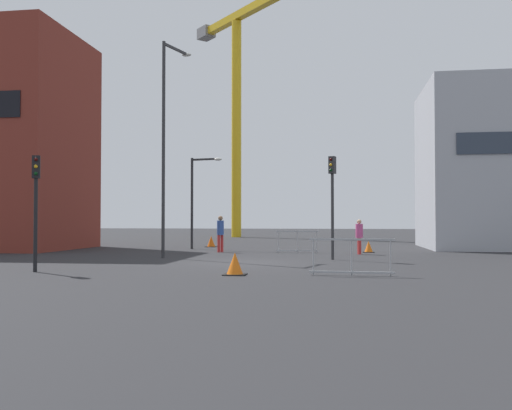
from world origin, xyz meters
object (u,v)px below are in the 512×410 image
at_px(traffic_light_verge, 332,191).
at_px(traffic_cone_by_barrier, 369,247).
at_px(construction_crane, 239,83).
at_px(streetlamp_tall, 166,133).
at_px(streetlamp_short, 197,193).
at_px(traffic_cone_striped, 235,264).
at_px(traffic_light_island, 36,193).
at_px(traffic_cone_orange, 211,242).
at_px(pedestrian_walking, 220,231).
at_px(pedestrian_waiting, 359,234).

distance_m(traffic_light_verge, traffic_cone_by_barrier, 6.18).
distance_m(construction_crane, traffic_light_verge, 31.58).
relative_size(streetlamp_tall, streetlamp_short, 1.84).
relative_size(streetlamp_short, traffic_cone_striped, 7.65).
bearing_deg(construction_crane, traffic_light_island, -90.35).
distance_m(streetlamp_tall, traffic_light_island, 7.82).
distance_m(traffic_light_island, traffic_cone_striped, 6.65).
distance_m(traffic_light_island, traffic_cone_by_barrier, 16.34).
xyz_separation_m(traffic_light_island, traffic_cone_orange, (1.79, 16.43, -2.15)).
height_order(pedestrian_walking, traffic_cone_orange, pedestrian_walking).
height_order(construction_crane, traffic_light_verge, construction_crane).
bearing_deg(traffic_cone_orange, pedestrian_walking, -72.20).
bearing_deg(construction_crane, traffic_cone_striped, -80.08).
bearing_deg(traffic_light_verge, traffic_light_island, -143.37).
xyz_separation_m(pedestrian_waiting, traffic_cone_orange, (-8.47, 5.93, -0.64)).
bearing_deg(pedestrian_walking, pedestrian_waiting, -6.19).
relative_size(construction_crane, streetlamp_tall, 2.29).
bearing_deg(traffic_light_verge, streetlamp_tall, 177.95).
distance_m(traffic_light_verge, pedestrian_walking, 7.39).
height_order(streetlamp_short, traffic_cone_by_barrier, streetlamp_short).
height_order(streetlamp_tall, pedestrian_walking, streetlamp_tall).
bearing_deg(pedestrian_waiting, traffic_cone_by_barrier, 72.35).
relative_size(pedestrian_waiting, traffic_cone_striped, 2.48).
relative_size(pedestrian_walking, traffic_cone_by_barrier, 3.20).
bearing_deg(traffic_cone_striped, traffic_cone_orange, 105.31).
distance_m(pedestrian_walking, pedestrian_waiting, 6.84).
bearing_deg(traffic_cone_striped, construction_crane, 99.92).
xyz_separation_m(construction_crane, streetlamp_short, (1.34, -20.86, -11.24)).
relative_size(traffic_light_verge, traffic_cone_by_barrier, 7.41).
bearing_deg(traffic_cone_striped, traffic_cone_by_barrier, 69.75).
distance_m(streetlamp_short, traffic_light_island, 14.01).
relative_size(pedestrian_waiting, traffic_cone_orange, 2.52).
relative_size(streetlamp_tall, traffic_cone_striped, 14.06).
relative_size(pedestrian_walking, traffic_cone_orange, 2.79).
bearing_deg(streetlamp_tall, traffic_light_verge, -2.05).
xyz_separation_m(traffic_light_verge, traffic_cone_striped, (-2.76, -6.75, -2.49)).
relative_size(traffic_light_island, traffic_cone_striped, 5.48).
distance_m(construction_crane, streetlamp_tall, 29.25).
relative_size(pedestrian_walking, traffic_cone_striped, 2.75).
height_order(streetlamp_tall, traffic_cone_by_barrier, streetlamp_tall).
height_order(streetlamp_short, traffic_cone_striped, streetlamp_short).
xyz_separation_m(streetlamp_tall, pedestrian_waiting, (8.27, 3.52, -4.41)).
height_order(traffic_light_verge, traffic_cone_striped, traffic_light_verge).
bearing_deg(traffic_cone_striped, pedestrian_walking, 104.14).
bearing_deg(traffic_light_island, streetlamp_short, 83.61).
distance_m(streetlamp_short, traffic_cone_striped, 14.97).
distance_m(streetlamp_tall, traffic_cone_striped, 9.65).
bearing_deg(traffic_light_island, traffic_cone_orange, 83.78).
relative_size(traffic_light_island, pedestrian_waiting, 2.21).
distance_m(pedestrian_waiting, traffic_cone_by_barrier, 1.81).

